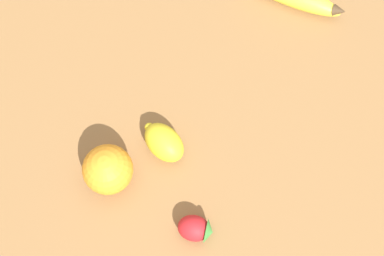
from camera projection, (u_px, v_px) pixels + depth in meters
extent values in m
plane|color=olive|center=(220.00, 90.00, 0.96)|extent=(3.00, 3.00, 0.00)
cone|color=#47331E|center=(340.00, 11.00, 0.98)|extent=(0.04, 0.04, 0.03)
sphere|color=orange|center=(108.00, 169.00, 0.86)|extent=(0.08, 0.08, 0.08)
ellipsoid|color=red|center=(194.00, 228.00, 0.85)|extent=(0.06, 0.06, 0.04)
cone|color=#3D8438|center=(209.00, 232.00, 0.85)|extent=(0.04, 0.03, 0.04)
ellipsoid|color=yellow|center=(164.00, 142.00, 0.89)|extent=(0.09, 0.09, 0.05)
sphere|color=yellow|center=(149.00, 127.00, 0.90)|extent=(0.02, 0.02, 0.02)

